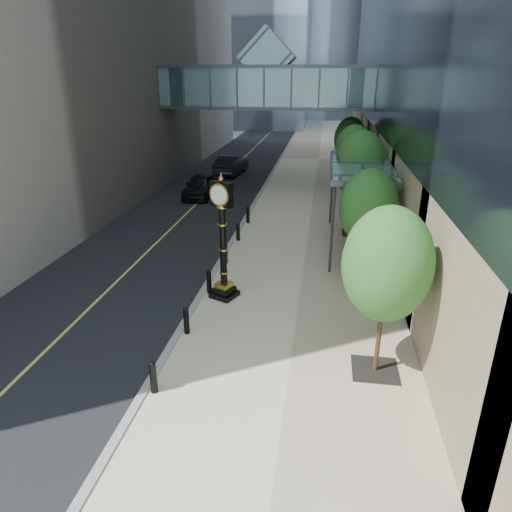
# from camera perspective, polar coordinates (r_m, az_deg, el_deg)

# --- Properties ---
(ground) EXTENTS (320.00, 320.00, 0.00)m
(ground) POSITION_cam_1_polar(r_m,az_deg,el_deg) (12.52, -1.81, -20.77)
(ground) COLOR gray
(ground) RESTS_ON ground
(road) EXTENTS (8.00, 180.00, 0.02)m
(road) POSITION_cam_1_polar(r_m,az_deg,el_deg) (50.54, -1.48, 12.21)
(road) COLOR black
(road) RESTS_ON ground
(sidewalk) EXTENTS (8.00, 180.00, 0.06)m
(sidewalk) POSITION_cam_1_polar(r_m,az_deg,el_deg) (49.78, 7.82, 11.89)
(sidewalk) COLOR beige
(sidewalk) RESTS_ON ground
(curb) EXTENTS (0.25, 180.00, 0.07)m
(curb) POSITION_cam_1_polar(r_m,az_deg,el_deg) (50.00, 3.14, 12.11)
(curb) COLOR gray
(curb) RESTS_ON ground
(skywalk) EXTENTS (17.00, 4.20, 5.80)m
(skywalk) POSITION_cam_1_polar(r_m,az_deg,el_deg) (37.36, 1.43, 20.68)
(skywalk) COLOR #486D74
(skywalk) RESTS_ON ground
(entrance_canopy) EXTENTS (3.00, 8.00, 4.38)m
(entrance_canopy) POSITION_cam_1_polar(r_m,az_deg,el_deg) (23.51, 12.95, 10.81)
(entrance_canopy) COLOR #383F44
(entrance_canopy) RESTS_ON ground
(bollard_row) EXTENTS (0.20, 16.20, 0.90)m
(bollard_row) POSITION_cam_1_polar(r_m,az_deg,el_deg) (20.23, -4.79, -1.42)
(bollard_row) COLOR black
(bollard_row) RESTS_ON sidewalk
(street_trees) EXTENTS (2.77, 28.54, 5.69)m
(street_trees) POSITION_cam_1_polar(r_m,az_deg,el_deg) (25.97, 12.79, 10.58)
(street_trees) COLOR black
(street_trees) RESTS_ON sidewalk
(street_clock) EXTENTS (1.22, 1.22, 4.92)m
(street_clock) POSITION_cam_1_polar(r_m,az_deg,el_deg) (17.77, -4.14, 1.08)
(street_clock) COLOR black
(street_clock) RESTS_ON sidewalk
(pedestrian) EXTENTS (0.75, 0.58, 1.82)m
(pedestrian) POSITION_cam_1_polar(r_m,az_deg,el_deg) (18.43, 13.75, -2.85)
(pedestrian) COLOR #ADA69E
(pedestrian) RESTS_ON sidewalk
(car_near) EXTENTS (1.96, 4.84, 1.65)m
(car_near) POSITION_cam_1_polar(r_m,az_deg,el_deg) (34.09, -6.90, 8.76)
(car_near) COLOR black
(car_near) RESTS_ON road
(car_far) EXTENTS (2.36, 5.30, 1.69)m
(car_far) POSITION_cam_1_polar(r_m,az_deg,el_deg) (41.74, -3.10, 11.32)
(car_far) COLOR black
(car_far) RESTS_ON road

